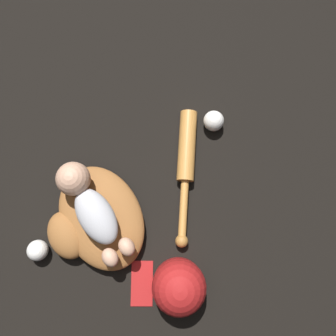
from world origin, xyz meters
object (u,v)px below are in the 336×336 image
object	(u,v)px
baby_figure	(89,204)
baseball_spare	(38,250)
baseball	(214,121)
baseball_cap	(178,287)
baseball_bat	(186,161)
baseball_glove	(96,220)

from	to	relation	value
baby_figure	baseball_spare	world-z (taller)	baby_figure
baseball	baseball_cap	world-z (taller)	baseball_cap
baseball_cap	baseball	bearing A→B (deg)	-16.84
baseball	baseball_spare	distance (m)	0.76
baseball	baseball_cap	bearing A→B (deg)	163.16
baseball_bat	baseball_cap	size ratio (longest dim) A/B	1.92
baseball_glove	baby_figure	size ratio (longest dim) A/B	1.30
baseball_glove	baseball_cap	world-z (taller)	baseball_cap
baseball	baseball_cap	xyz separation A→B (m)	(-0.56, 0.17, 0.03)
baby_figure	baseball_spare	bearing A→B (deg)	124.06
baseball_glove	baseball	world-z (taller)	baseball_glove
baseball_glove	baby_figure	bearing A→B (deg)	1.20
baseball_glove	baby_figure	world-z (taller)	baby_figure
baseball_spare	baseball_cap	distance (m)	0.49
baseball_cap	baseball_glove	bearing A→B (deg)	49.24
baby_figure	baseball_cap	xyz separation A→B (m)	(-0.28, -0.27, -0.06)
baseball_cap	baby_figure	bearing A→B (deg)	44.06
baseball	baseball_glove	bearing A→B (deg)	127.12
baseball_glove	baby_figure	xyz separation A→B (m)	(0.05, 0.00, 0.09)
baseball_bat	baseball_spare	size ratio (longest dim) A/B	6.87
baby_figure	baseball_spare	distance (m)	0.26
baseball_spare	baseball_cap	size ratio (longest dim) A/B	0.28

